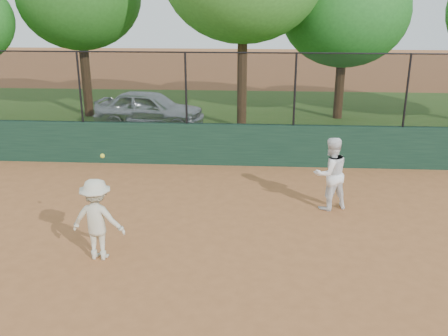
# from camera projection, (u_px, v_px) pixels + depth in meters

# --- Properties ---
(ground) EXTENTS (80.00, 80.00, 0.00)m
(ground) POSITION_uv_depth(u_px,v_px,m) (171.00, 272.00, 8.81)
(ground) COLOR #A76235
(ground) RESTS_ON ground
(back_wall) EXTENTS (26.00, 0.20, 1.20)m
(back_wall) POSITION_uv_depth(u_px,v_px,m) (205.00, 144.00, 14.28)
(back_wall) COLOR #193827
(back_wall) RESTS_ON ground
(grass_strip) EXTENTS (36.00, 12.00, 0.01)m
(grass_strip) POSITION_uv_depth(u_px,v_px,m) (220.00, 117.00, 20.13)
(grass_strip) COLOR #2E5219
(grass_strip) RESTS_ON ground
(parked_car) EXTENTS (4.21, 2.18, 1.37)m
(parked_car) POSITION_uv_depth(u_px,v_px,m) (149.00, 109.00, 18.38)
(parked_car) COLOR silver
(parked_car) RESTS_ON ground
(player_second) EXTENTS (1.00, 0.90, 1.68)m
(player_second) POSITION_uv_depth(u_px,v_px,m) (330.00, 174.00, 11.19)
(player_second) COLOR white
(player_second) RESTS_ON ground
(player_main) EXTENTS (1.05, 0.68, 2.08)m
(player_main) POSITION_uv_depth(u_px,v_px,m) (97.00, 219.00, 9.05)
(player_main) COLOR beige
(player_main) RESTS_ON ground
(fence_assembly) EXTENTS (26.00, 0.06, 2.00)m
(fence_assembly) POSITION_uv_depth(u_px,v_px,m) (203.00, 87.00, 13.75)
(fence_assembly) COLOR black
(fence_assembly) RESTS_ON back_wall
(tree_3) EXTENTS (4.82, 4.38, 6.17)m
(tree_3) POSITION_uv_depth(u_px,v_px,m) (345.00, 11.00, 18.65)
(tree_3) COLOR #422916
(tree_3) RESTS_ON ground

